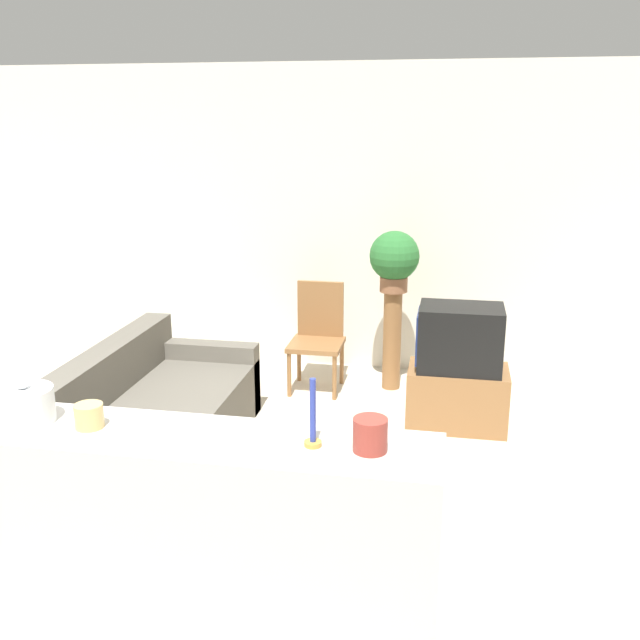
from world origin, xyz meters
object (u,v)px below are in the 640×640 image
object	(u,v)px
wooden_chair	(318,333)
potted_plant	(394,258)
decorative_bowl	(25,405)
couch	(150,422)
television	(459,338)

from	to	relation	value
wooden_chair	potted_plant	world-z (taller)	potted_plant
potted_plant	decorative_bowl	xyz separation A→B (m)	(-1.27, -3.25, -0.06)
couch	wooden_chair	world-z (taller)	wooden_chair
television	couch	bearing A→B (deg)	-154.87
wooden_chair	potted_plant	distance (m)	0.90
couch	potted_plant	world-z (taller)	potted_plant
potted_plant	decorative_bowl	size ratio (longest dim) A/B	2.09
television	potted_plant	distance (m)	0.99
couch	wooden_chair	bearing A→B (deg)	61.29
couch	television	bearing A→B (deg)	25.13
couch	decorative_bowl	world-z (taller)	decorative_bowl
couch	decorative_bowl	distance (m)	1.81
potted_plant	wooden_chair	bearing A→B (deg)	-171.90
couch	wooden_chair	xyz separation A→B (m)	(0.85, 1.55, 0.21)
television	decorative_bowl	xyz separation A→B (m)	(-1.82, -2.56, 0.38)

